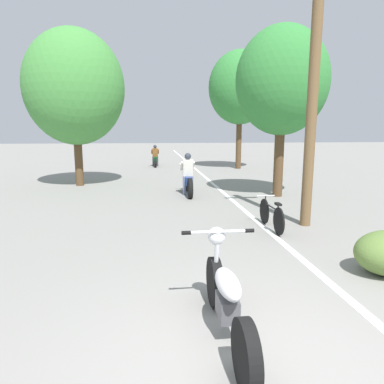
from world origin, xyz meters
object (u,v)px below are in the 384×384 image
Objects in this scene: motorcycle_foreground at (226,297)px; motorcycle_rider_far at (155,158)px; roadside_tree_left at (74,88)px; roadside_tree_right_near at (282,82)px; bicycle_parked at (271,215)px; motorcycle_rider_lead at (188,179)px; roadside_tree_right_far at (240,88)px; utility_pole at (313,95)px.

motorcycle_rider_far is (-0.52, 18.38, 0.06)m from motorcycle_foreground.
motorcycle_rider_far is (3.19, 7.40, -3.37)m from roadside_tree_left.
motorcycle_foreground is at bearing -88.39° from motorcycle_rider_far.
bicycle_parked is (-1.59, -3.84, -3.47)m from roadside_tree_right_near.
motorcycle_rider_lead is at bearing 86.67° from motorcycle_foreground.
roadside_tree_right_near is 3.58× the size of bicycle_parked.
motorcycle_rider_lead is 1.00× the size of motorcycle_rider_far.
bicycle_parked is at bearing -101.04° from roadside_tree_right_far.
motorcycle_rider_far is at bearing 66.71° from roadside_tree_left.
roadside_tree_right_near reaches higher than bicycle_parked.
roadside_tree_right_near is at bearing 65.68° from motorcycle_foreground.
motorcycle_rider_lead is at bearing -84.23° from motorcycle_rider_far.
motorcycle_rider_lead reaches higher than motorcycle_foreground.
roadside_tree_right_near is 4.49m from motorcycle_rider_lead.
roadside_tree_right_far is at bearing 34.19° from roadside_tree_left.
roadside_tree_right_far is (1.52, 12.30, 1.62)m from utility_pole.
motorcycle_rider_far is at bearing 103.29° from utility_pole.
motorcycle_foreground is at bearing -114.32° from roadside_tree_right_near.
roadside_tree_right_far is at bearing 84.42° from roadside_tree_right_near.
roadside_tree_left reaches higher than motorcycle_foreground.
motorcycle_rider_lead reaches higher than motorcycle_rider_far.
motorcycle_foreground is at bearing -124.38° from utility_pole.
roadside_tree_right_far is at bearing 82.95° from utility_pole.
motorcycle_rider_lead is 1.35× the size of bicycle_parked.
utility_pole is 0.87× the size of roadside_tree_right_far.
roadside_tree_right_near is at bearing -95.58° from roadside_tree_right_far.
motorcycle_foreground is 1.00× the size of motorcycle_rider_lead.
roadside_tree_right_near reaches higher than motorcycle_foreground.
roadside_tree_left is at bearing 148.73° from motorcycle_rider_lead.
roadside_tree_left is 12.08m from motorcycle_foreground.
roadside_tree_left is 2.90× the size of motorcycle_rider_far.
roadside_tree_left reaches higher than motorcycle_rider_far.
bicycle_parked is at bearing -80.41° from motorcycle_rider_far.
bicycle_parked is at bearing -72.28° from motorcycle_rider_lead.
roadside_tree_right_far reaches higher than utility_pole.
utility_pole is 2.78× the size of motorcycle_foreground.
utility_pole is 2.84m from bicycle_parked.
motorcycle_rider_far reaches higher than bicycle_parked.
bicycle_parked is (5.63, -7.03, -3.55)m from roadside_tree_left.
roadside_tree_left is at bearing 156.13° from roadside_tree_right_near.
roadside_tree_right_near is at bearing 67.44° from bicycle_parked.
roadside_tree_right_far reaches higher than motorcycle_rider_far.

